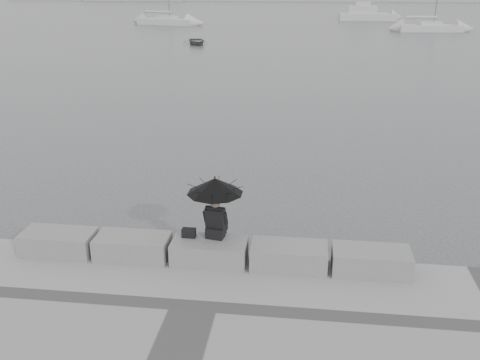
# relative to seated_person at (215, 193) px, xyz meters

# --- Properties ---
(ground) EXTENTS (360.00, 360.00, 0.00)m
(ground) POSITION_rel_seated_person_xyz_m (-0.10, 0.23, -2.01)
(ground) COLOR #424447
(ground) RESTS_ON ground
(stone_block_far_left) EXTENTS (1.60, 0.80, 0.50)m
(stone_block_far_left) POSITION_rel_seated_person_xyz_m (-3.50, -0.22, -1.26)
(stone_block_far_left) COLOR slate
(stone_block_far_left) RESTS_ON promenade
(stone_block_left) EXTENTS (1.60, 0.80, 0.50)m
(stone_block_left) POSITION_rel_seated_person_xyz_m (-1.80, -0.22, -1.26)
(stone_block_left) COLOR slate
(stone_block_left) RESTS_ON promenade
(stone_block_centre) EXTENTS (1.60, 0.80, 0.50)m
(stone_block_centre) POSITION_rel_seated_person_xyz_m (-0.10, -0.22, -1.26)
(stone_block_centre) COLOR slate
(stone_block_centre) RESTS_ON promenade
(stone_block_right) EXTENTS (1.60, 0.80, 0.50)m
(stone_block_right) POSITION_rel_seated_person_xyz_m (1.60, -0.22, -1.26)
(stone_block_right) COLOR slate
(stone_block_right) RESTS_ON promenade
(stone_block_far_right) EXTENTS (1.60, 0.80, 0.50)m
(stone_block_far_right) POSITION_rel_seated_person_xyz_m (3.30, -0.22, -1.26)
(stone_block_far_right) COLOR slate
(stone_block_far_right) RESTS_ON promenade
(seated_person) EXTENTS (1.20, 1.20, 1.39)m
(seated_person) POSITION_rel_seated_person_xyz_m (0.00, 0.00, 0.00)
(seated_person) COLOR black
(seated_person) RESTS_ON stone_block_centre
(bag) EXTENTS (0.30, 0.17, 0.19)m
(bag) POSITION_rel_seated_person_xyz_m (-0.57, -0.08, -0.92)
(bag) COLOR black
(bag) RESTS_ON stone_block_centre
(sailboat_left) EXTENTS (8.66, 4.35, 12.90)m
(sailboat_left) POSITION_rel_seated_person_xyz_m (-18.44, 67.38, -1.50)
(sailboat_left) COLOR #BCBCBF
(sailboat_left) RESTS_ON ground
(sailboat_right) EXTENTS (7.83, 3.03, 12.90)m
(sailboat_right) POSITION_rel_seated_person_xyz_m (16.80, 61.17, -1.49)
(sailboat_right) COLOR #BCBCBF
(sailboat_right) RESTS_ON ground
(motor_cruiser) EXTENTS (8.99, 3.17, 4.50)m
(motor_cruiser) POSITION_rel_seated_person_xyz_m (10.95, 79.47, -1.12)
(motor_cruiser) COLOR #BCBCBF
(motor_cruiser) RESTS_ON ground
(dinghy) EXTENTS (3.81, 2.66, 0.59)m
(dinghy) POSITION_rel_seated_person_xyz_m (-9.34, 43.87, -1.72)
(dinghy) COLOR slate
(dinghy) RESTS_ON ground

